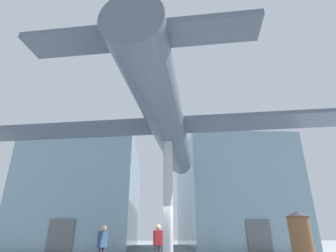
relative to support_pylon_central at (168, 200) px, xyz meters
The scene contains 7 objects.
glass_pavilion_left 17.37m from the support_pylon_central, 114.36° to the left, with size 9.23×15.44×10.04m.
glass_pavilion_right 17.37m from the support_pylon_central, 65.64° to the left, with size 9.23×15.44×10.04m.
support_pylon_central is the anchor object (origin of this frame).
suspended_airplane 3.67m from the support_pylon_central, 79.50° to the left, with size 20.81×16.00×3.05m.
visitor_person 3.33m from the support_pylon_central, behind, with size 0.41×0.45×1.73m.
visitor_second 2.18m from the support_pylon_central, 108.23° to the left, with size 0.45×0.36×1.78m.
info_kiosk 5.91m from the support_pylon_central, ahead, with size 1.04×1.04×2.30m.
Camera 1 is at (-0.68, -12.30, 1.43)m, focal length 28.00 mm.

